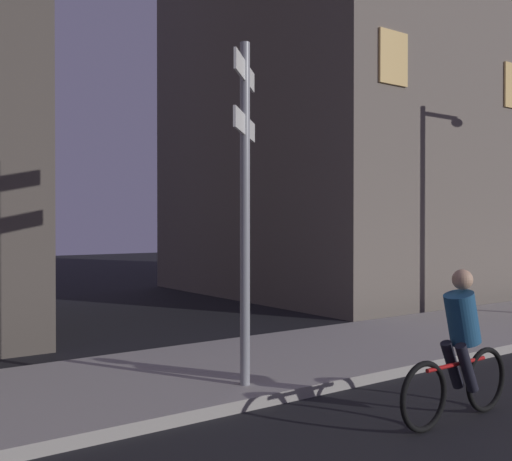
% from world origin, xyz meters
% --- Properties ---
extents(sidewalk_kerb, '(40.00, 3.11, 0.14)m').
position_xyz_m(sidewalk_kerb, '(0.00, 7.35, 0.07)').
color(sidewalk_kerb, '#9E9991').
rests_on(sidewalk_kerb, ground_plane).
extents(signpost, '(0.97, 0.97, 4.14)m').
position_xyz_m(signpost, '(1.27, 6.31, 2.54)').
color(signpost, gray).
rests_on(signpost, sidewalk_kerb).
extents(cyclist, '(1.82, 0.33, 1.61)m').
position_xyz_m(cyclist, '(2.60, 4.22, 0.75)').
color(cyclist, black).
rests_on(cyclist, ground_plane).
extents(building_right_block, '(12.03, 9.21, 18.19)m').
position_xyz_m(building_right_block, '(12.36, 14.10, 9.10)').
color(building_right_block, '#6B6056').
rests_on(building_right_block, ground_plane).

